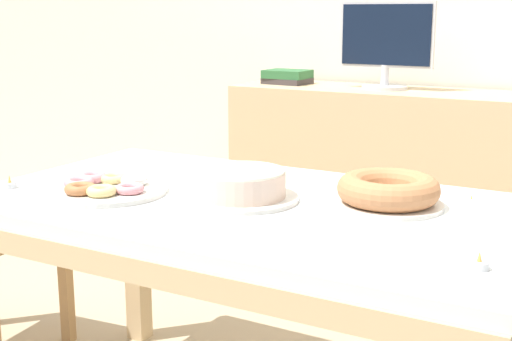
{
  "coord_description": "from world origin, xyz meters",
  "views": [
    {
      "loc": [
        0.89,
        -1.6,
        1.22
      ],
      "look_at": [
        -0.07,
        0.09,
        0.79
      ],
      "focal_mm": 50.0,
      "sensor_mm": 36.0,
      "label": 1
    }
  ],
  "objects_px": {
    "cake_chocolate_round": "(241,186)",
    "pastry_platter": "(104,188)",
    "plate_stack": "(505,220)",
    "book_stack": "(287,77)",
    "cake_golden_bundt": "(388,191)",
    "tealight_centre": "(471,205)",
    "computer_monitor": "(386,46)",
    "tealight_near_cakes": "(479,264)",
    "tealight_near_front": "(10,185)"
  },
  "relations": [
    {
      "from": "computer_monitor",
      "to": "book_stack",
      "type": "relative_size",
      "value": 2.01
    },
    {
      "from": "plate_stack",
      "to": "tealight_centre",
      "type": "xyz_separation_m",
      "value": [
        -0.11,
        0.14,
        -0.01
      ]
    },
    {
      "from": "cake_golden_bundt",
      "to": "tealight_centre",
      "type": "bearing_deg",
      "value": 23.7
    },
    {
      "from": "book_stack",
      "to": "cake_chocolate_round",
      "type": "distance_m",
      "value": 1.55
    },
    {
      "from": "computer_monitor",
      "to": "pastry_platter",
      "type": "bearing_deg",
      "value": -99.65
    },
    {
      "from": "plate_stack",
      "to": "tealight_centre",
      "type": "distance_m",
      "value": 0.18
    },
    {
      "from": "book_stack",
      "to": "tealight_near_front",
      "type": "relative_size",
      "value": 5.27
    },
    {
      "from": "tealight_near_front",
      "to": "tealight_centre",
      "type": "relative_size",
      "value": 1.0
    },
    {
      "from": "pastry_platter",
      "to": "tealight_centre",
      "type": "height_order",
      "value": "pastry_platter"
    },
    {
      "from": "computer_monitor",
      "to": "tealight_near_front",
      "type": "relative_size",
      "value": 10.6
    },
    {
      "from": "pastry_platter",
      "to": "plate_stack",
      "type": "height_order",
      "value": "plate_stack"
    },
    {
      "from": "cake_chocolate_round",
      "to": "cake_golden_bundt",
      "type": "xyz_separation_m",
      "value": [
        0.36,
        0.13,
        0.0
      ]
    },
    {
      "from": "cake_golden_bundt",
      "to": "tealight_centre",
      "type": "xyz_separation_m",
      "value": [
        0.19,
        0.08,
        -0.03
      ]
    },
    {
      "from": "cake_chocolate_round",
      "to": "pastry_platter",
      "type": "bearing_deg",
      "value": -162.24
    },
    {
      "from": "plate_stack",
      "to": "computer_monitor",
      "type": "bearing_deg",
      "value": 119.91
    },
    {
      "from": "book_stack",
      "to": "tealight_near_front",
      "type": "height_order",
      "value": "book_stack"
    },
    {
      "from": "cake_chocolate_round",
      "to": "plate_stack",
      "type": "distance_m",
      "value": 0.67
    },
    {
      "from": "cake_chocolate_round",
      "to": "computer_monitor",
      "type": "bearing_deg",
      "value": 94.46
    },
    {
      "from": "computer_monitor",
      "to": "tealight_centre",
      "type": "height_order",
      "value": "computer_monitor"
    },
    {
      "from": "tealight_near_cakes",
      "to": "cake_chocolate_round",
      "type": "bearing_deg",
      "value": 161.91
    },
    {
      "from": "tealight_centre",
      "to": "book_stack",
      "type": "bearing_deg",
      "value": 133.51
    },
    {
      "from": "cake_chocolate_round",
      "to": "tealight_near_cakes",
      "type": "relative_size",
      "value": 7.73
    },
    {
      "from": "book_stack",
      "to": "cake_chocolate_round",
      "type": "bearing_deg",
      "value": -67.44
    },
    {
      "from": "pastry_platter",
      "to": "cake_chocolate_round",
      "type": "bearing_deg",
      "value": 17.76
    },
    {
      "from": "cake_chocolate_round",
      "to": "pastry_platter",
      "type": "distance_m",
      "value": 0.39
    },
    {
      "from": "tealight_centre",
      "to": "computer_monitor",
      "type": "bearing_deg",
      "value": 118.91
    },
    {
      "from": "book_stack",
      "to": "pastry_platter",
      "type": "relative_size",
      "value": 0.61
    },
    {
      "from": "plate_stack",
      "to": "tealight_near_cakes",
      "type": "distance_m",
      "value": 0.29
    },
    {
      "from": "cake_golden_bundt",
      "to": "tealight_near_cakes",
      "type": "height_order",
      "value": "cake_golden_bundt"
    },
    {
      "from": "computer_monitor",
      "to": "cake_chocolate_round",
      "type": "relative_size",
      "value": 1.37
    },
    {
      "from": "computer_monitor",
      "to": "cake_chocolate_round",
      "type": "distance_m",
      "value": 1.47
    },
    {
      "from": "tealight_near_cakes",
      "to": "cake_golden_bundt",
      "type": "bearing_deg",
      "value": 131.38
    },
    {
      "from": "pastry_platter",
      "to": "tealight_near_cakes",
      "type": "distance_m",
      "value": 1.05
    },
    {
      "from": "cake_golden_bundt",
      "to": "tealight_near_front",
      "type": "distance_m",
      "value": 1.07
    },
    {
      "from": "plate_stack",
      "to": "tealight_near_cakes",
      "type": "relative_size",
      "value": 5.25
    },
    {
      "from": "book_stack",
      "to": "cake_golden_bundt",
      "type": "distance_m",
      "value": 1.62
    },
    {
      "from": "book_stack",
      "to": "pastry_platter",
      "type": "bearing_deg",
      "value": -81.96
    },
    {
      "from": "book_stack",
      "to": "pastry_platter",
      "type": "xyz_separation_m",
      "value": [
        0.22,
        -1.55,
        -0.18
      ]
    },
    {
      "from": "cake_chocolate_round",
      "to": "tealight_centre",
      "type": "height_order",
      "value": "cake_chocolate_round"
    },
    {
      "from": "plate_stack",
      "to": "tealight_centre",
      "type": "relative_size",
      "value": 5.25
    },
    {
      "from": "cake_chocolate_round",
      "to": "plate_stack",
      "type": "relative_size",
      "value": 1.47
    },
    {
      "from": "tealight_near_cakes",
      "to": "tealight_near_front",
      "type": "xyz_separation_m",
      "value": [
        -1.32,
        0.01,
        0.0
      ]
    },
    {
      "from": "book_stack",
      "to": "tealight_centre",
      "type": "distance_m",
      "value": 1.68
    },
    {
      "from": "plate_stack",
      "to": "cake_golden_bundt",
      "type": "bearing_deg",
      "value": 168.82
    },
    {
      "from": "plate_stack",
      "to": "pastry_platter",
      "type": "bearing_deg",
      "value": -169.57
    },
    {
      "from": "plate_stack",
      "to": "tealight_near_front",
      "type": "height_order",
      "value": "plate_stack"
    },
    {
      "from": "tealight_centre",
      "to": "cake_golden_bundt",
      "type": "bearing_deg",
      "value": -156.3
    },
    {
      "from": "cake_golden_bundt",
      "to": "pastry_platter",
      "type": "bearing_deg",
      "value": -161.14
    },
    {
      "from": "tealight_near_front",
      "to": "cake_chocolate_round",
      "type": "bearing_deg",
      "value": 17.88
    },
    {
      "from": "plate_stack",
      "to": "tealight_near_cakes",
      "type": "bearing_deg",
      "value": -88.83
    }
  ]
}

